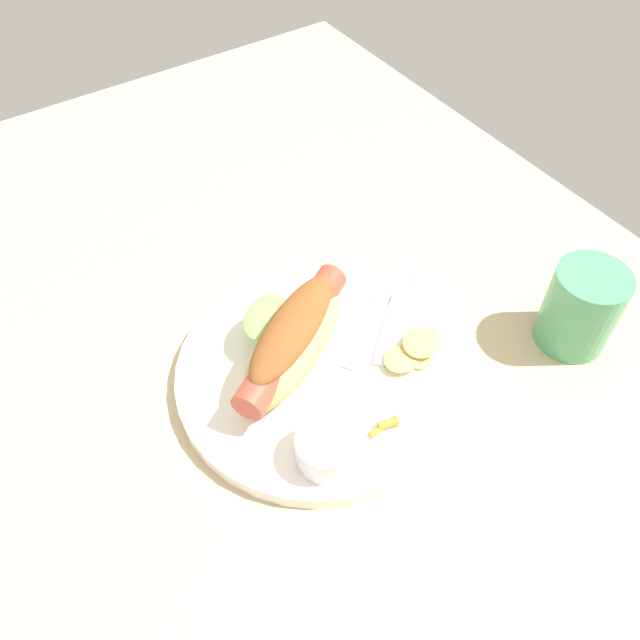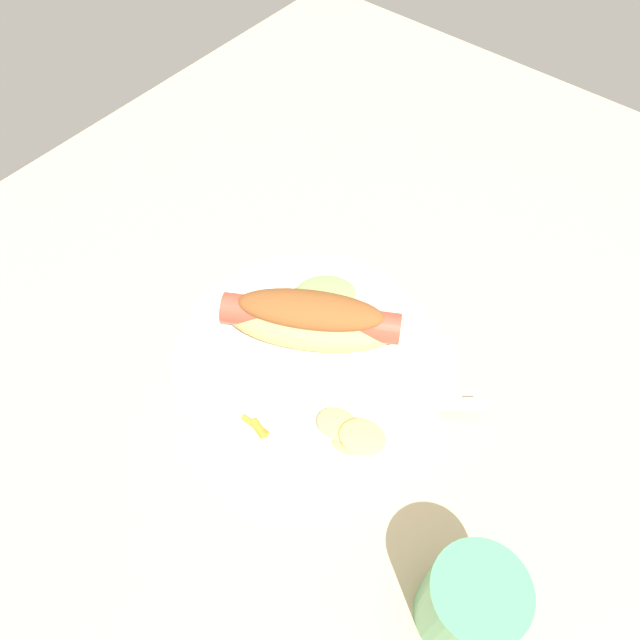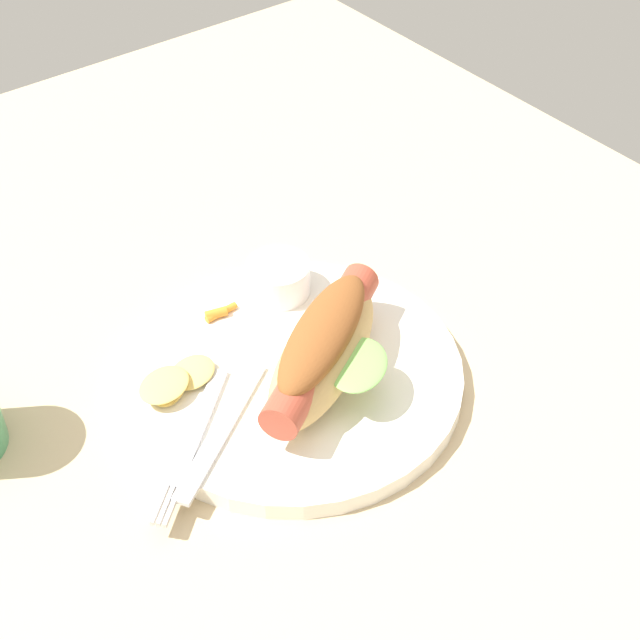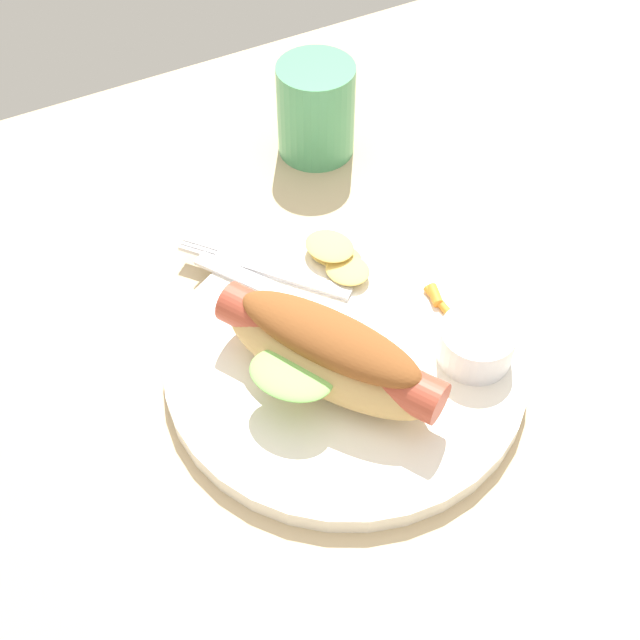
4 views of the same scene
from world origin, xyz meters
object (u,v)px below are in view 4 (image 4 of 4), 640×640
Objects in this scene: plate at (346,361)px; sauce_ramekin at (476,344)px; fork at (268,270)px; carrot_garnish at (436,298)px; knife at (273,290)px; hot_dog at (328,352)px; drinking_cup at (316,110)px; chips_pile at (337,256)px.

plate is 4.88× the size of sauce_ramekin.
carrot_garnish is (10.29, -8.92, 0.17)cm from fork.
plate is at bearing 161.50° from knife.
sauce_ramekin reaches higher than fork.
hot_dog is 11.10cm from sauce_ramekin.
fork is 0.86× the size of knife.
knife is 1.59× the size of drinking_cup.
hot_dog is 1.22× the size of knife.
knife is (-10.37, 12.67, -1.31)cm from sauce_ramekin.
carrot_garnish is at bearing 9.14° from plate.
sauce_ramekin is 6.01cm from carrot_garnish.
knife is 6.02cm from chips_pile.
hot_dog is 11.98cm from fork.
hot_dog is 1.42× the size of fork.
fork is 1.36× the size of drinking_cup.
knife is (-0.56, -2.13, -0.02)cm from fork.
plate is 2.22× the size of fork.
sauce_ramekin is at bearing -28.28° from plate.
chips_pile is (5.98, 0.43, 0.51)cm from knife.
carrot_garnish is at bearing -171.15° from fork.
sauce_ramekin is at bearing -93.38° from drinking_cup.
fork is at bearing -33.93° from hot_dog.
fork is 5.70cm from chips_pile.
sauce_ramekin is (10.50, -3.20, -1.61)cm from hot_dog.
knife is 1.89× the size of chips_pile.
knife is at bearing -31.33° from hot_dog.
fork is (-1.51, 10.33, 1.00)cm from plate.
plate is 1.56× the size of hot_dog.
knife is at bearing 125.17° from fork.
sauce_ramekin is 0.39× the size of knife.
sauce_ramekin is at bearing -94.59° from carrot_garnish.
sauce_ramekin is at bearing 173.33° from fork.
plate is 8.94× the size of carrot_garnish.
sauce_ramekin is 1.83× the size of carrot_garnish.
hot_dog is at bearing -166.26° from carrot_garnish.
fork is at bearing 139.07° from carrot_garnish.
hot_dog is at bearing 163.05° from sauce_ramekin.
plate is at bearing 148.07° from fork.
knife reaches higher than plate.
carrot_garnish reaches higher than plate.
drinking_cup is (1.21, 22.57, 2.49)cm from carrot_garnish.
sauce_ramekin is 0.46× the size of fork.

